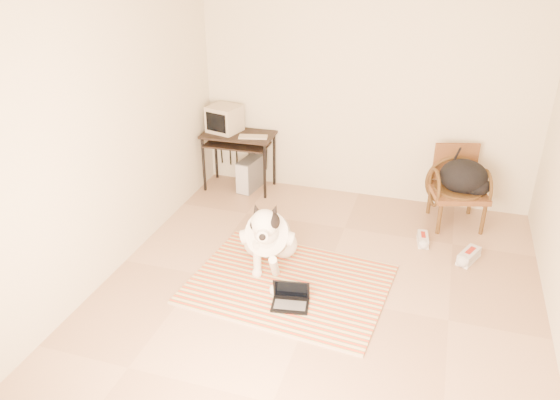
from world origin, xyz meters
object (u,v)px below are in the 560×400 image
at_px(computer_desk, 238,142).
at_px(dog, 269,237).
at_px(backpack, 466,178).
at_px(rattan_chair, 457,186).
at_px(crt_monitor, 224,119).
at_px(pc_tower, 250,174).
at_px(laptop, 291,299).

bearing_deg(computer_desk, dog, -59.92).
xyz_separation_m(computer_desk, backpack, (2.73, -0.17, -0.05)).
bearing_deg(rattan_chair, dog, -139.17).
height_order(dog, backpack, dog).
xyz_separation_m(crt_monitor, rattan_chair, (2.85, -0.15, -0.46)).
distance_m(crt_monitor, pc_tower, 0.77).
height_order(dog, crt_monitor, crt_monitor).
bearing_deg(laptop, dog, 124.61).
bearing_deg(rattan_chair, backpack, -43.47).
distance_m(dog, backpack, 2.31).
bearing_deg(dog, backpack, 38.55).
xyz_separation_m(computer_desk, pc_tower, (0.14, 0.01, -0.43)).
distance_m(dog, pc_tower, 1.80).
height_order(crt_monitor, pc_tower, crt_monitor).
relative_size(dog, computer_desk, 1.21).
bearing_deg(pc_tower, backpack, -4.08).
bearing_deg(pc_tower, crt_monitor, 174.63).
distance_m(computer_desk, pc_tower, 0.45).
xyz_separation_m(laptop, rattan_chair, (1.34, 2.06, 0.36)).
xyz_separation_m(dog, backpack, (1.80, 1.43, 0.25)).
height_order(computer_desk, crt_monitor, crt_monitor).
xyz_separation_m(laptop, crt_monitor, (-1.51, 2.22, 0.82)).
xyz_separation_m(computer_desk, rattan_chair, (2.66, -0.11, -0.19)).
bearing_deg(pc_tower, computer_desk, -174.19).
height_order(laptop, computer_desk, computer_desk).
relative_size(crt_monitor, backpack, 0.79).
bearing_deg(pc_tower, rattan_chair, -2.75).
xyz_separation_m(laptop, computer_desk, (-1.32, 2.17, 0.55)).
bearing_deg(backpack, rattan_chair, 136.53).
height_order(laptop, rattan_chair, rattan_chair).
xyz_separation_m(rattan_chair, backpack, (0.07, -0.06, 0.14)).
height_order(dog, computer_desk, dog).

